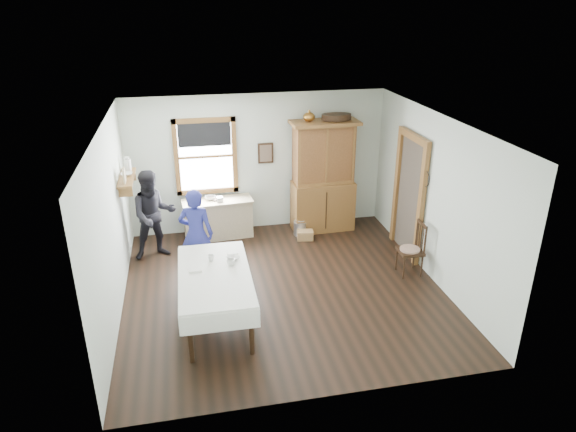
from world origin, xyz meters
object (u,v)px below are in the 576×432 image
(figure_dark, at_px, (154,218))
(dining_table, at_px, (216,297))
(pail, at_px, (300,228))
(work_counter, at_px, (218,219))
(spindle_chair, at_px, (410,249))
(china_hutch, at_px, (323,177))
(woman_blue, at_px, (197,237))
(wicker_basket, at_px, (305,235))

(figure_dark, bearing_deg, dining_table, -79.37)
(pail, bearing_deg, work_counter, 171.72)
(figure_dark, bearing_deg, work_counter, 16.12)
(spindle_chair, height_order, figure_dark, figure_dark)
(china_hutch, bearing_deg, work_counter, 177.44)
(pail, bearing_deg, figure_dark, -172.43)
(china_hutch, xyz_separation_m, spindle_chair, (0.95, -2.09, -0.64))
(work_counter, relative_size, woman_blue, 0.93)
(wicker_basket, xyz_separation_m, woman_blue, (-2.08, -1.01, 0.63))
(wicker_basket, bearing_deg, china_hutch, 44.00)
(dining_table, bearing_deg, pail, 54.90)
(wicker_basket, bearing_deg, woman_blue, -154.19)
(spindle_chair, height_order, wicker_basket, spindle_chair)
(spindle_chair, relative_size, woman_blue, 0.65)
(china_hutch, height_order, spindle_chair, china_hutch)
(spindle_chair, height_order, pail, spindle_chair)
(wicker_basket, distance_m, figure_dark, 2.86)
(wicker_basket, xyz_separation_m, figure_dark, (-2.78, -0.13, 0.66))
(wicker_basket, bearing_deg, figure_dark, -177.41)
(figure_dark, bearing_deg, china_hutch, -1.13)
(pail, xyz_separation_m, figure_dark, (-2.74, -0.36, 0.61))
(spindle_chair, bearing_deg, china_hutch, 116.94)
(work_counter, xyz_separation_m, figure_dark, (-1.16, -0.59, 0.37))
(work_counter, relative_size, wicker_basket, 4.38)
(dining_table, bearing_deg, work_counter, 84.82)
(dining_table, height_order, pail, dining_table)
(china_hutch, xyz_separation_m, woman_blue, (-2.54, -1.45, -0.38))
(woman_blue, bearing_deg, dining_table, 113.15)
(spindle_chair, bearing_deg, work_counter, 147.56)
(spindle_chair, xyz_separation_m, woman_blue, (-3.49, 0.64, 0.25))
(china_hutch, distance_m, figure_dark, 3.31)
(wicker_basket, distance_m, woman_blue, 2.39)
(pail, bearing_deg, china_hutch, 22.15)
(spindle_chair, relative_size, figure_dark, 0.62)
(woman_blue, bearing_deg, pail, -133.45)
(spindle_chair, xyz_separation_m, wicker_basket, (-1.41, 1.65, -0.37))
(dining_table, xyz_separation_m, spindle_chair, (3.30, 0.74, 0.07))
(work_counter, distance_m, china_hutch, 2.21)
(figure_dark, bearing_deg, wicker_basket, -8.49)
(work_counter, height_order, pail, work_counter)
(work_counter, height_order, spindle_chair, spindle_chair)
(spindle_chair, xyz_separation_m, figure_dark, (-4.20, 1.52, 0.29))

